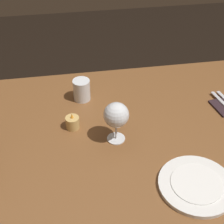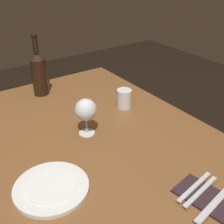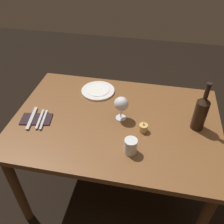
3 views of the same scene
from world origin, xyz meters
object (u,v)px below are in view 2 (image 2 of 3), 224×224
at_px(votive_candle, 87,109).
at_px(dinner_plate, 51,187).
at_px(folded_napkin, 207,198).
at_px(table_knife, 215,203).
at_px(wine_bottle, 39,73).
at_px(fork_outer, 194,187).
at_px(water_tumbler, 124,99).
at_px(fork_inner, 201,191).
at_px(wine_glass_left, 86,110).

bearing_deg(votive_candle, dinner_plate, -43.46).
height_order(folded_napkin, table_knife, table_knife).
distance_m(wine_bottle, fork_outer, 0.95).
bearing_deg(folded_napkin, water_tumbler, 166.71).
bearing_deg(fork_inner, fork_outer, 180.00).
relative_size(votive_candle, fork_inner, 0.37).
xyz_separation_m(fork_inner, fork_outer, (-0.03, 0.00, 0.00)).
bearing_deg(folded_napkin, table_knife, -0.00).
xyz_separation_m(wine_glass_left, water_tumbler, (-0.10, 0.27, -0.07)).
bearing_deg(wine_bottle, fork_outer, 7.71).
distance_m(water_tumbler, votive_candle, 0.19).
bearing_deg(fork_inner, votive_candle, -177.27).
relative_size(wine_bottle, folded_napkin, 1.55).
height_order(votive_candle, dinner_plate, votive_candle).
bearing_deg(water_tumbler, folded_napkin, -13.29).
distance_m(wine_glass_left, table_knife, 0.57).
distance_m(dinner_plate, fork_inner, 0.47).
bearing_deg(fork_outer, votive_candle, -177.16).
bearing_deg(dinner_plate, fork_inner, 52.86).
bearing_deg(water_tumbler, dinner_plate, -59.19).
height_order(wine_bottle, fork_inner, wine_bottle).
relative_size(water_tumbler, votive_candle, 1.36).
height_order(dinner_plate, table_knife, dinner_plate).
relative_size(fork_outer, table_knife, 0.85).
height_order(wine_glass_left, water_tumbler, wine_glass_left).
relative_size(wine_glass_left, fork_inner, 0.88).
relative_size(folded_napkin, fork_outer, 1.14).
height_order(dinner_plate, fork_inner, dinner_plate).
relative_size(folded_napkin, fork_inner, 1.14).
height_order(folded_napkin, fork_inner, fork_inner).
bearing_deg(votive_candle, fork_outer, 2.84).
xyz_separation_m(dinner_plate, table_knife, (0.34, 0.37, 0.00)).
bearing_deg(folded_napkin, fork_outer, 180.00).
relative_size(water_tumbler, folded_napkin, 0.44).
relative_size(water_tumbler, dinner_plate, 0.38).
bearing_deg(wine_glass_left, fork_inner, 13.62).
xyz_separation_m(water_tumbler, votive_candle, (-0.05, -0.18, -0.02)).
bearing_deg(table_knife, fork_outer, 180.00).
bearing_deg(wine_glass_left, wine_bottle, -179.17).
xyz_separation_m(wine_glass_left, dinner_plate, (0.21, -0.25, -0.10)).
xyz_separation_m(votive_candle, table_knife, (0.70, 0.03, -0.01)).
distance_m(water_tumbler, fork_outer, 0.59).
xyz_separation_m(wine_glass_left, votive_candle, (-0.15, 0.09, -0.09)).
bearing_deg(fork_inner, wine_glass_left, -166.38).
xyz_separation_m(votive_candle, fork_inner, (0.65, 0.03, -0.01)).
bearing_deg(votive_candle, table_knife, 2.52).
bearing_deg(wine_glass_left, folded_napkin, 12.99).
xyz_separation_m(votive_candle, folded_napkin, (0.67, 0.03, -0.02)).
bearing_deg(wine_bottle, folded_napkin, 7.32).
bearing_deg(votive_candle, wine_bottle, -163.09).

